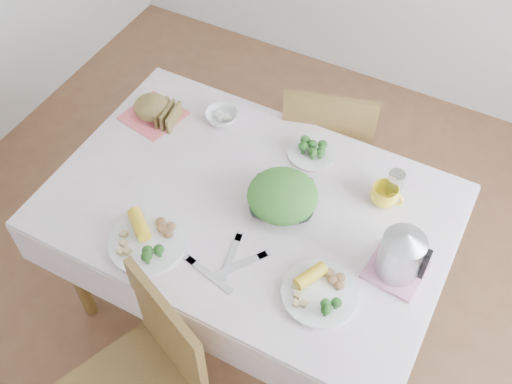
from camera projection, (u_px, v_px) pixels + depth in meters
The scene contains 18 objects.
floor at pixel (250, 301), 2.85m from camera, with size 3.60×3.60×0.00m, color brown.
dining_table at pixel (250, 259), 2.56m from camera, with size 1.40×0.90×0.75m, color brown.
tablecloth at pixel (249, 204), 2.26m from camera, with size 1.50×1.00×0.01m, color silver.
chair_far at pixel (328, 142), 2.87m from camera, with size 0.41×0.41×0.91m, color brown.
salad_bowl at pixel (282, 201), 2.23m from camera, with size 0.25×0.25×0.06m, color white.
dinner_plate_left at pixel (148, 243), 2.13m from camera, with size 0.28×0.28×0.02m, color white.
dinner_plate_right at pixel (320, 294), 2.01m from camera, with size 0.26×0.26×0.02m, color white.
broccoli_plate at pixel (312, 152), 2.41m from camera, with size 0.20×0.20×0.02m, color beige.
napkin at pixel (154, 115), 2.56m from camera, with size 0.22×0.22×0.00m, color #FF666F.
bread_loaf at pixel (152, 106), 2.51m from camera, with size 0.16×0.15×0.09m, color brown.
fruit_bowl at pixel (222, 116), 2.52m from camera, with size 0.14×0.14×0.04m, color white.
yellow_mug at pixel (384, 195), 2.23m from camera, with size 0.11×0.11×0.09m, color yellow.
glass_tumbler at pixel (395, 183), 2.24m from camera, with size 0.06×0.06×0.12m, color white.
pink_tray at pixel (396, 270), 2.07m from camera, with size 0.19×0.19×0.01m, color pink.
electric_kettle at pixel (402, 252), 1.98m from camera, with size 0.15×0.15×0.21m, color #B2B5BA.
fork_left at pixel (231, 257), 2.11m from camera, with size 0.02×0.20×0.00m, color silver.
fork_right at pixel (239, 266), 2.09m from camera, with size 0.03×0.22×0.00m, color silver.
knife at pixel (209, 275), 2.06m from camera, with size 0.02×0.21×0.00m, color silver.
Camera 1 is at (0.67, -1.21, 2.55)m, focal length 42.00 mm.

